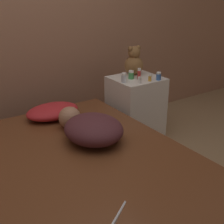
# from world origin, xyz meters

# --- Properties ---
(ground_plane) EXTENTS (12.00, 12.00, 0.00)m
(ground_plane) POSITION_xyz_m (0.00, 0.00, 0.00)
(ground_plane) COLOR #937551
(wall_back) EXTENTS (8.00, 0.06, 2.60)m
(wall_back) POSITION_xyz_m (0.00, 1.31, 1.30)
(wall_back) COLOR #996B51
(wall_back) RESTS_ON ground_plane
(bed) EXTENTS (1.33, 2.05, 0.40)m
(bed) POSITION_xyz_m (0.00, 0.00, 0.20)
(bed) COLOR brown
(bed) RESTS_ON ground_plane
(nightstand) EXTENTS (0.46, 0.43, 0.62)m
(nightstand) POSITION_xyz_m (0.95, 0.75, 0.31)
(nightstand) COLOR silver
(nightstand) RESTS_ON ground_plane
(pillow) EXTENTS (0.46, 0.32, 0.11)m
(pillow) POSITION_xyz_m (0.09, 0.80, 0.46)
(pillow) COLOR red
(pillow) RESTS_ON bed
(person_lying) EXTENTS (0.46, 0.64, 0.19)m
(person_lying) POSITION_xyz_m (0.15, 0.27, 0.49)
(person_lying) COLOR #4C2328
(person_lying) RESTS_ON bed
(teddy_bear) EXTENTS (0.19, 0.19, 0.29)m
(teddy_bear) POSITION_xyz_m (1.00, 0.86, 0.75)
(teddy_bear) COLOR brown
(teddy_bear) RESTS_ON nightstand
(bottle_red) EXTENTS (0.03, 0.03, 0.11)m
(bottle_red) POSITION_xyz_m (0.94, 0.69, 0.68)
(bottle_red) COLOR #B72D2D
(bottle_red) RESTS_ON nightstand
(bottle_clear) EXTENTS (0.05, 0.05, 0.09)m
(bottle_clear) POSITION_xyz_m (0.76, 0.70, 0.67)
(bottle_clear) COLOR silver
(bottle_clear) RESTS_ON nightstand
(bottle_white) EXTENTS (0.03, 0.03, 0.06)m
(bottle_white) POSITION_xyz_m (0.86, 0.59, 0.65)
(bottle_white) COLOR white
(bottle_white) RESTS_ON nightstand
(bottle_blue) EXTENTS (0.05, 0.05, 0.08)m
(bottle_blue) POSITION_xyz_m (1.08, 0.58, 0.66)
(bottle_blue) COLOR #3866B2
(bottle_blue) RESTS_ON nightstand
(bottle_amber) EXTENTS (0.03, 0.03, 0.06)m
(bottle_amber) POSITION_xyz_m (0.98, 0.59, 0.66)
(bottle_amber) COLOR gold
(bottle_amber) RESTS_ON nightstand
(bottle_green) EXTENTS (0.05, 0.05, 0.08)m
(bottle_green) POSITION_xyz_m (0.89, 0.75, 0.66)
(bottle_green) COLOR #3D8E4C
(bottle_green) RESTS_ON nightstand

